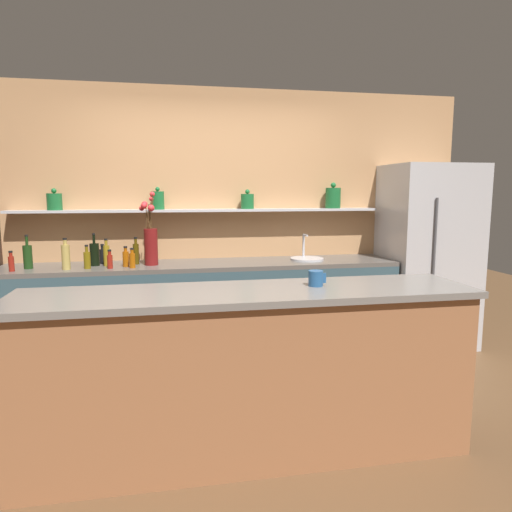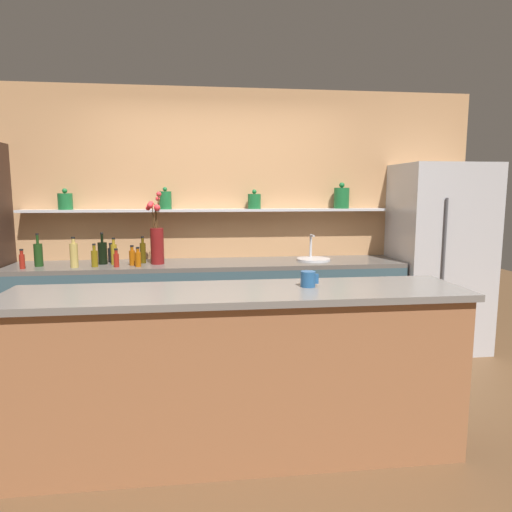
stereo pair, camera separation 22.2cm
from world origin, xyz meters
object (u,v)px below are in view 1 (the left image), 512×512
bottle_wine_0 (28,256)px  bottle_spirit_5 (66,256)px  bottle_oil_2 (136,253)px  bottle_oil_7 (87,259)px  refrigerator (427,256)px  bottle_oil_10 (107,255)px  coffee_mug (316,278)px  bottle_wine_1 (95,254)px  bottle_sauce_4 (132,260)px  bottle_sauce_6 (11,263)px  bottle_sauce_3 (103,256)px  bottle_sauce_9 (110,261)px  bottle_sauce_8 (126,258)px  flower_vase (151,241)px  sink_fixture (307,258)px

bottle_wine_0 → bottle_spirit_5: bottle_wine_0 is taller
bottle_oil_2 → bottle_oil_7: size_ratio=1.21×
refrigerator → bottle_oil_7: bearing=-178.4°
bottle_oil_10 → coffee_mug: bottle_oil_10 is taller
bottle_oil_7 → bottle_wine_1: bearing=76.0°
bottle_sauce_4 → bottle_oil_7: bottle_oil_7 is taller
bottle_sauce_4 → bottle_sauce_6: 0.99m
refrigerator → bottle_oil_2: bearing=178.5°
bottle_wine_1 → bottle_spirit_5: size_ratio=1.08×
bottle_sauce_3 → bottle_spirit_5: size_ratio=0.67×
bottle_oil_2 → bottle_sauce_6: size_ratio=1.45×
bottle_sauce_3 → bottle_sauce_6: size_ratio=1.05×
bottle_oil_7 → bottle_sauce_9: bottle_oil_7 is taller
bottle_sauce_8 → bottle_spirit_5: bearing=-172.8°
bottle_sauce_6 → bottle_sauce_8: bearing=4.6°
bottle_oil_7 → coffee_mug: bearing=-44.3°
bottle_sauce_4 → coffee_mug: size_ratio=1.64×
bottle_oil_2 → bottle_sauce_4: size_ratio=1.42×
bottle_sauce_3 → bottle_spirit_5: bottle_spirit_5 is taller
bottle_sauce_3 → bottle_oil_7: bottle_oil_7 is taller
flower_vase → bottle_spirit_5: flower_vase is taller
bottle_sauce_6 → bottle_spirit_5: bearing=1.7°
bottle_wine_1 → bottle_oil_2: size_ratio=1.17×
bottle_spirit_5 → bottle_oil_10: (0.32, 0.13, -0.01)m
sink_fixture → bottle_oil_10: (-1.90, -0.03, 0.08)m
bottle_sauce_4 → bottle_sauce_9: size_ratio=1.07×
bottle_sauce_6 → coffee_mug: 2.66m
bottle_wine_0 → bottle_sauce_6: bottle_wine_0 is taller
sink_fixture → bottle_wine_1: bearing=179.6°
bottle_wine_1 → bottle_oil_7: size_ratio=1.41×
bottle_wine_0 → bottle_oil_7: (0.51, -0.09, -0.03)m
refrigerator → bottle_wine_0: (-3.84, -0.00, 0.10)m
bottle_sauce_6 → bottle_sauce_9: bearing=-0.3°
sink_fixture → bottle_sauce_6: size_ratio=1.87×
bottle_wine_1 → sink_fixture: bearing=-0.4°
bottle_oil_7 → bottle_oil_10: 0.19m
flower_vase → bottle_sauce_9: size_ratio=4.01×
bottle_spirit_5 → bottle_wine_1: bearing=39.5°
refrigerator → bottle_sauce_4: bearing=-177.4°
bottle_oil_7 → refrigerator: bearing=1.6°
refrigerator → bottle_oil_10: (-3.18, 0.02, 0.09)m
bottle_spirit_5 → bottle_oil_7: (0.17, 0.02, -0.03)m
sink_fixture → bottle_oil_7: (-2.04, -0.14, 0.06)m
sink_fixture → bottle_sauce_6: (-2.65, -0.17, 0.05)m
bottle_sauce_3 → bottle_wine_0: bearing=-163.2°
bottle_sauce_4 → bottle_wine_0: bearing=171.8°
bottle_sauce_4 → coffee_mug: (1.20, -1.51, 0.07)m
bottle_oil_2 → coffee_mug: bearing=-55.5°
refrigerator → bottle_sauce_8: refrigerator is taller
bottle_sauce_8 → bottle_wine_1: bearing=158.5°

